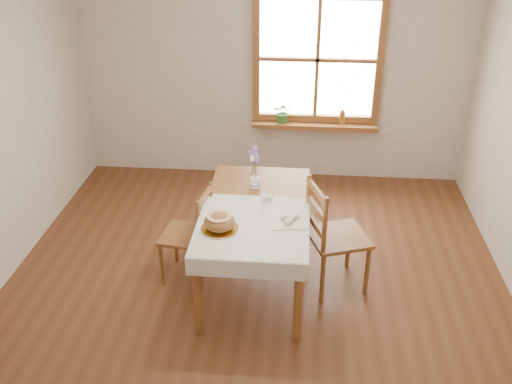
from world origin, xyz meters
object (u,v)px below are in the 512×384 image
bread_plate (220,229)px  flower_vase (255,183)px  chair_left (186,234)px  dining_table (256,216)px  chair_right (338,235)px

bread_plate → flower_vase: 0.78m
chair_left → bread_plate: chair_left is taller
dining_table → bread_plate: size_ratio=5.52×
dining_table → chair_right: bearing=0.0°
chair_right → bread_plate: size_ratio=3.52×
chair_left → chair_right: chair_right is taller
dining_table → flower_vase: (-0.04, 0.35, 0.14)m
chair_left → bread_plate: bearing=50.5°
dining_table → chair_right: size_ratio=1.57×
dining_table → bread_plate: (-0.25, -0.39, 0.10)m
chair_left → chair_right: bearing=97.5°
chair_left → chair_right: 1.34m
chair_right → bread_plate: chair_right is taller
chair_left → chair_right: size_ratio=0.88×
bread_plate → flower_vase: bearing=74.1°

